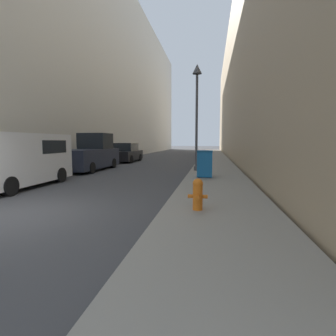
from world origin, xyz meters
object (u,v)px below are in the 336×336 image
object	(u,v)px
fire_hydrant	(198,193)
lamppost	(197,97)
trash_bin	(205,164)
pickup_truck	(91,155)
parked_sedan_near	(126,153)
white_van	(17,158)

from	to	relation	value
fire_hydrant	lamppost	world-z (taller)	lamppost
trash_bin	lamppost	size ratio (longest dim) A/B	0.21
fire_hydrant	pickup_truck	bearing A→B (deg)	128.12
fire_hydrant	trash_bin	world-z (taller)	trash_bin
fire_hydrant	trash_bin	distance (m)	5.82
lamppost	parked_sedan_near	world-z (taller)	lamppost
lamppost	pickup_truck	distance (m)	7.36
trash_bin	white_van	distance (m)	7.77
fire_hydrant	lamppost	xyz separation A→B (m)	(-0.54, 8.68, 3.69)
trash_bin	white_van	xyz separation A→B (m)	(-7.14, -3.04, 0.39)
fire_hydrant	pickup_truck	distance (m)	11.54
fire_hydrant	lamppost	distance (m)	9.45
pickup_truck	white_van	bearing A→B (deg)	-90.00
trash_bin	white_van	world-z (taller)	white_van
white_van	pickup_truck	distance (m)	6.30
fire_hydrant	pickup_truck	world-z (taller)	pickup_truck
lamppost	pickup_truck	xyz separation A→B (m)	(-6.58, 0.40, -3.27)
pickup_truck	parked_sedan_near	distance (m)	6.72
fire_hydrant	trash_bin	bearing A→B (deg)	89.87
fire_hydrant	parked_sedan_near	size ratio (longest dim) A/B	0.17
white_van	parked_sedan_near	size ratio (longest dim) A/B	1.05
parked_sedan_near	lamppost	bearing A→B (deg)	-47.32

